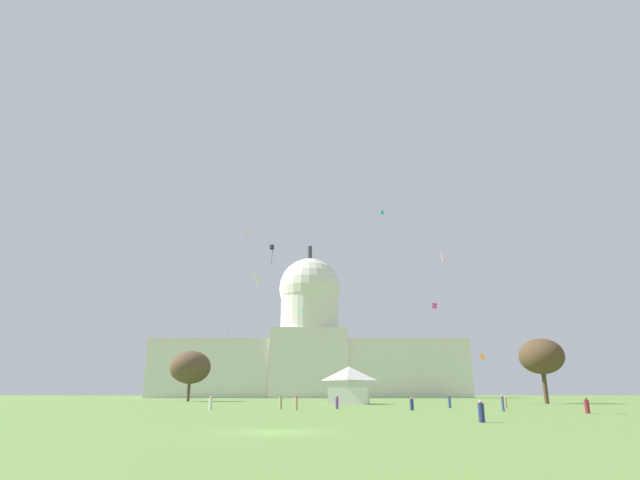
{
  "coord_description": "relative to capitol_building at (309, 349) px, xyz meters",
  "views": [
    {
      "loc": [
        2.22,
        -28.02,
        1.95
      ],
      "look_at": [
        2.24,
        76.26,
        33.47
      ],
      "focal_mm": 28.45,
      "sensor_mm": 36.0,
      "label": 1
    }
  ],
  "objects": [
    {
      "name": "ground_plane",
      "position": [
        2.31,
        -190.71,
        -19.75
      ],
      "size": [
        800.0,
        800.0,
        0.0
      ],
      "primitive_type": "plane",
      "color": "olive"
    },
    {
      "name": "capitol_building",
      "position": [
        0.0,
        0.0,
        0.0
      ],
      "size": [
        130.22,
        26.65,
        65.05
      ],
      "color": "silver",
      "rests_on": "ground_plane"
    },
    {
      "name": "event_tent",
      "position": [
        9.87,
        -122.28,
        -16.4
      ],
      "size": [
        8.35,
        8.35,
        6.61
      ],
      "rotation": [
        0.0,
        0.0,
        -0.15
      ],
      "color": "white",
      "rests_on": "ground_plane"
    },
    {
      "name": "tree_west_near",
      "position": [
        -26.76,
        -92.99,
        -11.87
      ],
      "size": [
        10.75,
        10.98,
        11.8
      ],
      "color": "brown",
      "rests_on": "ground_plane"
    },
    {
      "name": "tree_east_near",
      "position": [
        47.45,
        -118.3,
        -11.05
      ],
      "size": [
        11.22,
        11.47,
        12.12
      ],
      "color": "#4C3823",
      "rests_on": "ground_plane"
    },
    {
      "name": "person_navy_near_tree_east",
      "position": [
        15.27,
        -156.45,
        -19.09
      ],
      "size": [
        0.47,
        0.47,
        1.48
      ],
      "rotation": [
        0.0,
        0.0,
        4.83
      ],
      "color": "navy",
      "rests_on": "ground_plane"
    },
    {
      "name": "person_tan_edge_east",
      "position": [
        -0.45,
        -151.43,
        -18.93
      ],
      "size": [
        0.5,
        0.5,
        1.77
      ],
      "rotation": [
        0.0,
        0.0,
        3.74
      ],
      "color": "tan",
      "rests_on": "ground_plane"
    },
    {
      "name": "person_denim_mid_right",
      "position": [
        21.97,
        -147.1,
        -19.01
      ],
      "size": [
        0.59,
        0.59,
        1.64
      ],
      "rotation": [
        0.0,
        0.0,
        5.85
      ],
      "color": "#3D5684",
      "rests_on": "ground_plane"
    },
    {
      "name": "person_maroon_lawn_far_left",
      "position": [
        30.95,
        -166.03,
        -19.07
      ],
      "size": [
        0.63,
        0.63,
        1.53
      ],
      "rotation": [
        0.0,
        0.0,
        4.15
      ],
      "color": "maroon",
      "rests_on": "ground_plane"
    },
    {
      "name": "person_navy_aisle_center",
      "position": [
        15.66,
        -181.87,
        -19.08
      ],
      "size": [
        0.5,
        0.5,
        1.5
      ],
      "rotation": [
        0.0,
        0.0,
        4.91
      ],
      "color": "navy",
      "rests_on": "ground_plane"
    },
    {
      "name": "person_white_edge_west",
      "position": [
        -8.92,
        -153.42,
        -19.04
      ],
      "size": [
        0.46,
        0.46,
        1.59
      ],
      "rotation": [
        0.0,
        0.0,
        3.16
      ],
      "color": "silver",
      "rests_on": "ground_plane"
    },
    {
      "name": "person_denim_mid_center",
      "position": [
        24.83,
        -159.64,
        -18.91
      ],
      "size": [
        0.47,
        0.47,
        1.78
      ],
      "rotation": [
        0.0,
        0.0,
        2.35
      ],
      "color": "#3D5684",
      "rests_on": "ground_plane"
    },
    {
      "name": "person_tan_front_center",
      "position": [
        1.73,
        -156.21,
        -18.98
      ],
      "size": [
        0.48,
        0.48,
        1.67
      ],
      "rotation": [
        0.0,
        0.0,
        3.62
      ],
      "color": "tan",
      "rests_on": "ground_plane"
    },
    {
      "name": "person_purple_back_right",
      "position": [
        6.66,
        -151.75,
        -18.99
      ],
      "size": [
        0.51,
        0.51,
        1.68
      ],
      "rotation": [
        0.0,
        0.0,
        2.65
      ],
      "color": "#703D93",
      "rests_on": "ground_plane"
    },
    {
      "name": "person_tan_near_tent",
      "position": [
        29.55,
        -147.05,
        -19.07
      ],
      "size": [
        0.48,
        0.48,
        1.49
      ],
      "rotation": [
        0.0,
        0.0,
        5.99
      ],
      "color": "tan",
      "rests_on": "ground_plane"
    },
    {
      "name": "kite_yellow_high",
      "position": [
        -17.7,
        -72.3,
        28.73
      ],
      "size": [
        0.6,
        1.26,
        3.32
      ],
      "rotation": [
        0.0,
        0.0,
        3.71
      ],
      "color": "yellow"
    },
    {
      "name": "kite_pink_low",
      "position": [
        17.84,
        -165.53,
        -3.76
      ],
      "size": [
        0.36,
        1.06,
        0.94
      ],
      "rotation": [
        0.0,
        0.0,
        3.75
      ],
      "color": "pink"
    },
    {
      "name": "kite_cyan_mid",
      "position": [
        -0.83,
        -58.08,
        6.89
      ],
      "size": [
        0.55,
        0.53,
        1.01
      ],
      "rotation": [
        0.0,
        0.0,
        1.8
      ],
      "color": "#33BCDB"
    },
    {
      "name": "kite_magenta_low",
      "position": [
        24.79,
        -129.72,
        -3.04
      ],
      "size": [
        0.99,
        0.95,
        0.98
      ],
      "rotation": [
        0.0,
        0.0,
        4.5
      ],
      "color": "#D1339E"
    },
    {
      "name": "kite_white_mid",
      "position": [
        -7.31,
        -125.37,
        2.85
      ],
      "size": [
        0.95,
        0.89,
        3.28
      ],
      "rotation": [
        0.0,
        0.0,
        4.62
      ],
      "color": "white"
    },
    {
      "name": "kite_red_mid",
      "position": [
        -30.48,
        -22.96,
        4.02
      ],
      "size": [
        1.03,
        0.75,
        2.11
      ],
      "rotation": [
        0.0,
        0.0,
        0.05
      ],
      "color": "red"
    },
    {
      "name": "kite_black_mid",
      "position": [
        -5.27,
        -119.92,
        10.47
      ],
      "size": [
        0.92,
        0.95,
        4.17
      ],
      "rotation": [
        0.0,
        0.0,
        5.87
      ],
      "color": "black"
    },
    {
      "name": "kite_turquoise_high",
      "position": [
        24.62,
        -64.13,
        38.25
      ],
      "size": [
        1.12,
        1.06,
        1.16
      ],
      "rotation": [
        0.0,
        0.0,
        4.95
      ],
      "color": "teal"
    },
    {
      "name": "kite_orange_low",
      "position": [
        35.18,
        -120.9,
        -11.31
      ],
      "size": [
        1.12,
        1.07,
        1.2
      ],
      "rotation": [
        0.0,
        0.0,
        1.24
      ],
      "color": "orange"
    }
  ]
}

